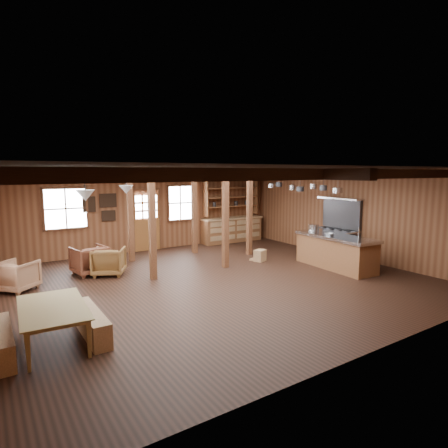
# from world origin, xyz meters

# --- Properties ---
(room) EXTENTS (10.04, 9.04, 2.84)m
(room) POSITION_xyz_m (0.00, 0.00, 1.40)
(room) COLOR black
(room) RESTS_ON ground
(ceiling_joists) EXTENTS (9.80, 8.82, 0.18)m
(ceiling_joists) POSITION_xyz_m (0.00, 0.18, 2.68)
(ceiling_joists) COLOR black
(ceiling_joists) RESTS_ON ceiling
(timber_posts) EXTENTS (3.95, 2.35, 2.80)m
(timber_posts) POSITION_xyz_m (0.52, 2.08, 1.40)
(timber_posts) COLOR #412012
(timber_posts) RESTS_ON floor
(back_door) EXTENTS (1.02, 0.08, 2.15)m
(back_door) POSITION_xyz_m (0.00, 4.45, 0.88)
(back_door) COLOR brown
(back_door) RESTS_ON floor
(window_back_left) EXTENTS (1.32, 0.06, 1.32)m
(window_back_left) POSITION_xyz_m (-2.60, 4.46, 1.60)
(window_back_left) COLOR white
(window_back_left) RESTS_ON wall_back
(window_back_right) EXTENTS (1.02, 0.06, 1.32)m
(window_back_right) POSITION_xyz_m (1.30, 4.46, 1.60)
(window_back_right) COLOR white
(window_back_right) RESTS_ON wall_back
(notice_boards) EXTENTS (1.08, 0.03, 0.90)m
(notice_boards) POSITION_xyz_m (-1.50, 4.46, 1.64)
(notice_boards) COLOR silver
(notice_boards) RESTS_ON wall_back
(back_counter) EXTENTS (2.55, 0.60, 2.45)m
(back_counter) POSITION_xyz_m (3.40, 4.20, 0.60)
(back_counter) COLOR brown
(back_counter) RESTS_ON floor
(pendant_lamps) EXTENTS (1.86, 2.36, 0.66)m
(pendant_lamps) POSITION_xyz_m (-2.25, 1.00, 2.25)
(pendant_lamps) COLOR #313033
(pendant_lamps) RESTS_ON ceiling
(pot_rack) EXTENTS (0.38, 3.00, 0.42)m
(pot_rack) POSITION_xyz_m (3.23, 0.25, 2.29)
(pot_rack) COLOR #313033
(pot_rack) RESTS_ON ceiling
(kitchen_island) EXTENTS (1.05, 2.55, 1.20)m
(kitchen_island) POSITION_xyz_m (3.60, -0.75, 0.48)
(kitchen_island) COLOR brown
(kitchen_island) RESTS_ON floor
(step_stool) EXTENTS (0.47, 0.41, 0.35)m
(step_stool) POSITION_xyz_m (2.29, 1.03, 0.18)
(step_stool) COLOR olive
(step_stool) RESTS_ON floor
(commercial_range) EXTENTS (0.80, 1.55, 1.91)m
(commercial_range) POSITION_xyz_m (4.65, 0.16, 0.62)
(commercial_range) COLOR #313033
(commercial_range) RESTS_ON floor
(dining_table) EXTENTS (1.06, 1.78, 0.61)m
(dining_table) POSITION_xyz_m (-3.90, -1.54, 0.31)
(dining_table) COLOR olive
(dining_table) RESTS_ON floor
(bench_wall) EXTENTS (0.28, 1.48, 0.41)m
(bench_wall) POSITION_xyz_m (-4.65, -1.54, 0.20)
(bench_wall) COLOR olive
(bench_wall) RESTS_ON floor
(bench_aisle) EXTENTS (0.29, 1.54, 0.42)m
(bench_aisle) POSITION_xyz_m (-3.36, -1.54, 0.21)
(bench_aisle) COLOR olive
(bench_aisle) RESTS_ON floor
(armchair_a) EXTENTS (0.95, 0.97, 0.76)m
(armchair_a) POSITION_xyz_m (-2.44, 2.38, 0.38)
(armchair_a) COLOR #5D2D1B
(armchair_a) RESTS_ON floor
(armchair_b) EXTENTS (1.07, 1.08, 0.73)m
(armchair_b) POSITION_xyz_m (-2.03, 2.01, 0.37)
(armchair_b) COLOR brown
(armchair_b) RESTS_ON floor
(armchair_c) EXTENTS (1.08, 1.07, 0.70)m
(armchair_c) POSITION_xyz_m (-4.20, 1.82, 0.35)
(armchair_c) COLOR #916042
(armchair_c) RESTS_ON floor
(counter_pot) EXTENTS (0.31, 0.31, 0.19)m
(counter_pot) POSITION_xyz_m (3.74, 0.23, 1.03)
(counter_pot) COLOR #B8BABF
(counter_pot) RESTS_ON kitchen_island
(bowl) EXTENTS (0.31, 0.31, 0.06)m
(bowl) POSITION_xyz_m (3.45, -0.64, 0.97)
(bowl) COLOR silver
(bowl) RESTS_ON kitchen_island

